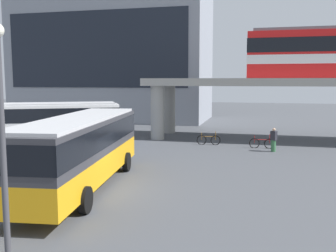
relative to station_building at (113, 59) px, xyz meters
The scene contains 8 objects.
ground_plane 24.23m from the station_building, 60.50° to the right, with size 120.00×120.00×0.00m, color #47494F.
station_building is the anchor object (origin of this frame).
bus_main 32.05m from the station_building, 70.95° to the right, with size 3.84×11.26×3.22m.
bus_secondary 21.84m from the station_building, 82.53° to the right, with size 11.00×7.24×3.22m.
bicycle_brown 23.10m from the station_building, 49.63° to the right, with size 1.79×0.26×1.04m.
bicycle_red 26.11m from the station_building, 43.76° to the right, with size 1.79×0.17×1.04m.
pedestrian_walking_across 27.31m from the station_building, 44.44° to the right, with size 0.48×0.45×1.62m.
lamp_post 38.90m from the station_building, 72.35° to the right, with size 0.36×0.36×6.20m.
Camera 1 is at (6.69, -15.05, 4.81)m, focal length 40.90 mm.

